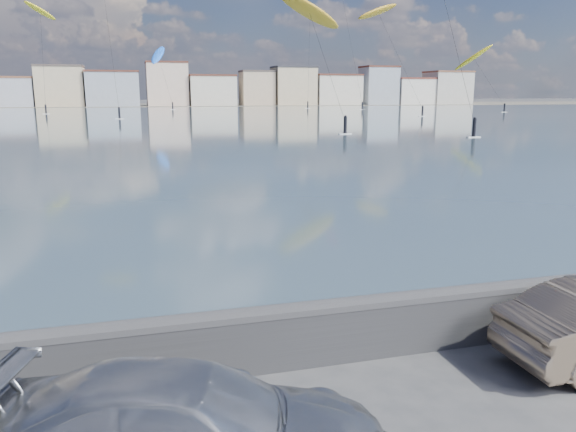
{
  "coord_description": "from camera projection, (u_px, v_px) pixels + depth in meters",
  "views": [
    {
      "loc": [
        -1.62,
        -5.34,
        4.34
      ],
      "look_at": [
        1.0,
        4.0,
        2.2
      ],
      "focal_mm": 35.0,
      "sensor_mm": 36.0,
      "label": 1
    }
  ],
  "objects": [
    {
      "name": "kitesurfer_0",
      "position": [
        40.0,
        12.0,
        124.4
      ],
      "size": [
        7.38,
        19.78,
        24.07
      ],
      "color": "yellow",
      "rests_on": "ground"
    },
    {
      "name": "far_buildings",
      "position": [
        137.0,
        87.0,
        180.33
      ],
      "size": [
        240.79,
        13.26,
        14.6
      ],
      "color": "gray",
      "rests_on": "ground"
    },
    {
      "name": "seawall",
      "position": [
        249.0,
        337.0,
        8.8
      ],
      "size": [
        400.0,
        0.36,
        1.08
      ],
      "color": "#28282B",
      "rests_on": "ground"
    },
    {
      "name": "kitesurfer_15",
      "position": [
        473.0,
        58.0,
        137.01
      ],
      "size": [
        8.72,
        19.37,
        15.97
      ],
      "color": "yellow",
      "rests_on": "ground"
    },
    {
      "name": "bay_water",
      "position": [
        139.0,
        119.0,
        92.42
      ],
      "size": [
        500.0,
        177.0,
        0.0
      ],
      "primitive_type": "cube",
      "color": "#3C5966",
      "rests_on": "ground"
    },
    {
      "name": "far_shore_strip",
      "position": [
        133.0,
        105.0,
        194.45
      ],
      "size": [
        500.0,
        60.0,
        0.0
      ],
      "primitive_type": "cube",
      "color": "#4C473D",
      "rests_on": "ground"
    },
    {
      "name": "car_silver",
      "position": [
        190.0,
        432.0,
        6.21
      ],
      "size": [
        4.95,
        3.17,
        1.34
      ],
      "primitive_type": "imported",
      "rotation": [
        0.0,
        0.0,
        1.27
      ],
      "color": "#B2B5BB",
      "rests_on": "ground"
    },
    {
      "name": "kitesurfer_1",
      "position": [
        378.0,
        12.0,
        113.14
      ],
      "size": [
        10.24,
        18.8,
        22.98
      ],
      "color": "#BF8C19",
      "rests_on": "ground"
    },
    {
      "name": "kitesurfer_10",
      "position": [
        309.0,
        11.0,
        69.64
      ],
      "size": [
        9.94,
        16.99,
        16.99
      ],
      "color": "#BF8C19",
      "rests_on": "ground"
    },
    {
      "name": "kitesurfer_9",
      "position": [
        158.0,
        56.0,
        146.97
      ],
      "size": [
        5.99,
        11.68,
        16.84
      ],
      "color": "blue",
      "rests_on": "ground"
    }
  ]
}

